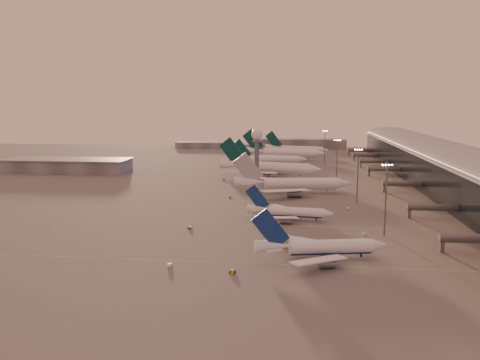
# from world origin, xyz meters

# --- Properties ---
(ground) EXTENTS (700.00, 700.00, 0.00)m
(ground) POSITION_xyz_m (0.00, 0.00, 0.00)
(ground) COLOR #605E5E
(ground) RESTS_ON ground
(taxiway_markings) EXTENTS (180.00, 185.25, 0.02)m
(taxiway_markings) POSITION_xyz_m (30.00, 56.00, 0.01)
(taxiway_markings) COLOR gold
(taxiway_markings) RESTS_ON ground
(terminal) EXTENTS (57.00, 362.00, 23.04)m
(terminal) POSITION_xyz_m (107.88, 110.09, 10.52)
(terminal) COLOR black
(terminal) RESTS_ON ground
(hangar) EXTENTS (82.00, 27.00, 8.50)m
(hangar) POSITION_xyz_m (-120.00, 140.00, 4.32)
(hangar) COLOR slate
(hangar) RESTS_ON ground
(radar_tower) EXTENTS (6.40, 6.40, 31.10)m
(radar_tower) POSITION_xyz_m (5.00, 120.00, 20.95)
(radar_tower) COLOR #595C61
(radar_tower) RESTS_ON ground
(mast_a) EXTENTS (3.60, 0.56, 25.00)m
(mast_a) POSITION_xyz_m (58.00, 0.00, 13.74)
(mast_a) COLOR #595C61
(mast_a) RESTS_ON ground
(mast_b) EXTENTS (3.60, 0.56, 25.00)m
(mast_b) POSITION_xyz_m (55.00, 55.00, 13.74)
(mast_b) COLOR #595C61
(mast_b) RESTS_ON ground
(mast_c) EXTENTS (3.60, 0.56, 25.00)m
(mast_c) POSITION_xyz_m (50.00, 110.00, 13.74)
(mast_c) COLOR #595C61
(mast_c) RESTS_ON ground
(mast_d) EXTENTS (3.60, 0.56, 25.00)m
(mast_d) POSITION_xyz_m (48.00, 200.00, 13.74)
(mast_d) COLOR #595C61
(mast_d) RESTS_ON ground
(distant_horizon) EXTENTS (165.00, 37.50, 9.00)m
(distant_horizon) POSITION_xyz_m (2.62, 325.14, 3.89)
(distant_horizon) COLOR slate
(distant_horizon) RESTS_ON ground
(narrowbody_near) EXTENTS (39.13, 30.94, 15.44)m
(narrowbody_near) POSITION_xyz_m (35.53, -29.55, 3.13)
(narrowbody_near) COLOR white
(narrowbody_near) RESTS_ON ground
(narrowbody_mid) EXTENTS (34.01, 26.97, 13.33)m
(narrowbody_mid) POSITION_xyz_m (25.71, 19.29, 2.70)
(narrowbody_mid) COLOR white
(narrowbody_mid) RESTS_ON ground
(widebody_white) EXTENTS (58.38, 46.51, 20.58)m
(widebody_white) POSITION_xyz_m (26.39, 77.42, 3.57)
(widebody_white) COLOR white
(widebody_white) RESTS_ON ground
(greentail_a) EXTENTS (63.31, 50.49, 23.48)m
(greentail_a) POSITION_xyz_m (12.00, 133.06, 4.15)
(greentail_a) COLOR white
(greentail_a) RESTS_ON ground
(greentail_b) EXTENTS (53.45, 42.94, 19.45)m
(greentail_b) POSITION_xyz_m (9.18, 184.86, 3.44)
(greentail_b) COLOR white
(greentail_b) RESTS_ON ground
(greentail_c) EXTENTS (65.24, 52.30, 23.83)m
(greentail_c) POSITION_xyz_m (17.84, 225.40, 4.21)
(greentail_c) COLOR white
(greentail_c) RESTS_ON ground
(greentail_d) EXTENTS (54.62, 43.55, 20.26)m
(greentail_d) POSITION_xyz_m (27.99, 264.27, 3.58)
(greentail_d) COLOR white
(greentail_d) RESTS_ON ground
(gsv_truck_a) EXTENTS (5.84, 2.64, 2.28)m
(gsv_truck_a) POSITION_xyz_m (-5.44, -40.97, 1.16)
(gsv_truck_a) COLOR white
(gsv_truck_a) RESTS_ON ground
(gsv_tug_near) EXTENTS (2.11, 3.49, 1.00)m
(gsv_tug_near) POSITION_xyz_m (11.82, -44.03, 0.51)
(gsv_tug_near) COLOR gold
(gsv_tug_near) RESTS_ON ground
(gsv_catering_a) EXTENTS (4.85, 3.60, 3.64)m
(gsv_catering_a) POSITION_xyz_m (51.22, -0.81, 1.82)
(gsv_catering_a) COLOR white
(gsv_catering_a) RESTS_ON ground
(gsv_tug_mid) EXTENTS (3.25, 3.54, 0.87)m
(gsv_tug_mid) POSITION_xyz_m (-9.18, 1.17, 0.45)
(gsv_tug_mid) COLOR gold
(gsv_tug_mid) RESTS_ON ground
(gsv_truck_b) EXTENTS (5.34, 2.75, 2.05)m
(gsv_truck_b) POSITION_xyz_m (50.18, 41.14, 1.05)
(gsv_truck_b) COLOR white
(gsv_truck_b) RESTS_ON ground
(gsv_truck_c) EXTENTS (5.00, 3.58, 1.91)m
(gsv_truck_c) POSITION_xyz_m (-2.77, 62.14, 0.97)
(gsv_truck_c) COLOR gold
(gsv_truck_c) RESTS_ON ground
(gsv_catering_b) EXTENTS (4.96, 3.35, 3.74)m
(gsv_catering_b) POSITION_xyz_m (73.85, 79.55, 1.87)
(gsv_catering_b) COLOR gold
(gsv_catering_b) RESTS_ON ground
(gsv_tug_far) EXTENTS (3.02, 3.95, 1.00)m
(gsv_tug_far) POSITION_xyz_m (12.91, 104.88, 0.51)
(gsv_tug_far) COLOR white
(gsv_tug_far) RESTS_ON ground
(gsv_truck_d) EXTENTS (2.50, 6.01, 2.38)m
(gsv_truck_d) POSITION_xyz_m (-13.83, 116.36, 1.21)
(gsv_truck_d) COLOR slate
(gsv_truck_d) RESTS_ON ground
(gsv_tug_hangar) EXTENTS (4.10, 2.90, 1.07)m
(gsv_tug_hangar) POSITION_xyz_m (41.93, 161.40, 0.55)
(gsv_tug_hangar) COLOR gold
(gsv_tug_hangar) RESTS_ON ground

